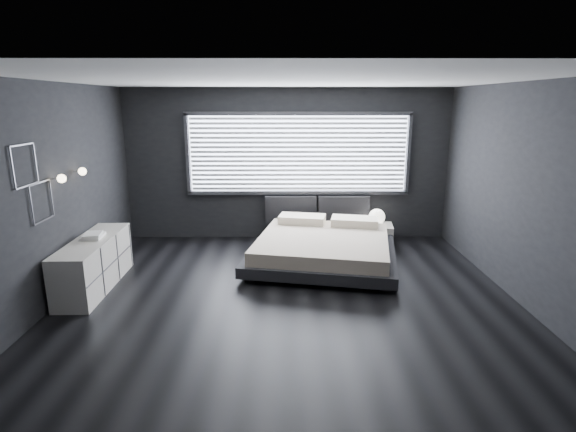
{
  "coord_description": "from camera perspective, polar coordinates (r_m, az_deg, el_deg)",
  "views": [
    {
      "loc": [
        -0.04,
        -5.6,
        2.55
      ],
      "look_at": [
        0.0,
        0.85,
        0.9
      ],
      "focal_mm": 28.0,
      "sensor_mm": 36.0,
      "label": 1
    }
  ],
  "objects": [
    {
      "name": "room",
      "position": [
        5.72,
        0.06,
        2.75
      ],
      "size": [
        6.04,
        6.0,
        2.8
      ],
      "color": "black",
      "rests_on": "ground"
    },
    {
      "name": "window",
      "position": [
        8.35,
        1.3,
        7.88
      ],
      "size": [
        4.14,
        0.09,
        1.52
      ],
      "color": "white",
      "rests_on": "ground"
    },
    {
      "name": "headboard",
      "position": [
        8.49,
        3.72,
        0.84
      ],
      "size": [
        1.96,
        0.16,
        0.52
      ],
      "color": "black",
      "rests_on": "ground"
    },
    {
      "name": "sconce_near",
      "position": [
        6.39,
        -26.83,
        4.26
      ],
      "size": [
        0.18,
        0.11,
        0.11
      ],
      "color": "silver",
      "rests_on": "ground"
    },
    {
      "name": "sconce_far",
      "position": [
        6.93,
        -24.68,
        5.17
      ],
      "size": [
        0.18,
        0.11,
        0.11
      ],
      "color": "silver",
      "rests_on": "ground"
    },
    {
      "name": "wall_art_upper",
      "position": [
        5.88,
        -30.45,
        5.55
      ],
      "size": [
        0.01,
        0.48,
        0.48
      ],
      "color": "#47474C",
      "rests_on": "ground"
    },
    {
      "name": "wall_art_lower",
      "position": [
        6.17,
        -28.77,
        1.63
      ],
      "size": [
        0.01,
        0.48,
        0.48
      ],
      "color": "#47474C",
      "rests_on": "ground"
    },
    {
      "name": "bed",
      "position": [
        7.28,
        4.49,
        -3.93
      ],
      "size": [
        2.64,
        2.56,
        0.59
      ],
      "color": "black",
      "rests_on": "ground"
    },
    {
      "name": "nightstand",
      "position": [
        8.44,
        11.0,
        -2.23
      ],
      "size": [
        0.68,
        0.59,
        0.36
      ],
      "primitive_type": "cube",
      "rotation": [
        0.0,
        0.0,
        -0.14
      ],
      "color": "silver",
      "rests_on": "ground"
    },
    {
      "name": "orb_lamp",
      "position": [
        8.35,
        11.22,
        -0.11
      ],
      "size": [
        0.29,
        0.29,
        0.29
      ],
      "primitive_type": "sphere",
      "color": "white",
      "rests_on": "nightstand"
    },
    {
      "name": "dresser",
      "position": [
        6.87,
        -23.36,
        -5.55
      ],
      "size": [
        0.52,
        1.76,
        0.7
      ],
      "color": "silver",
      "rests_on": "ground"
    },
    {
      "name": "book_stack",
      "position": [
        6.84,
        -23.54,
        -2.29
      ],
      "size": [
        0.29,
        0.37,
        0.07
      ],
      "color": "silver",
      "rests_on": "dresser"
    }
  ]
}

